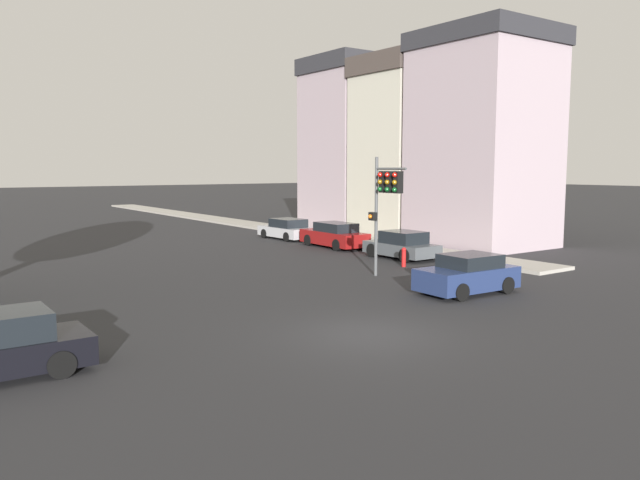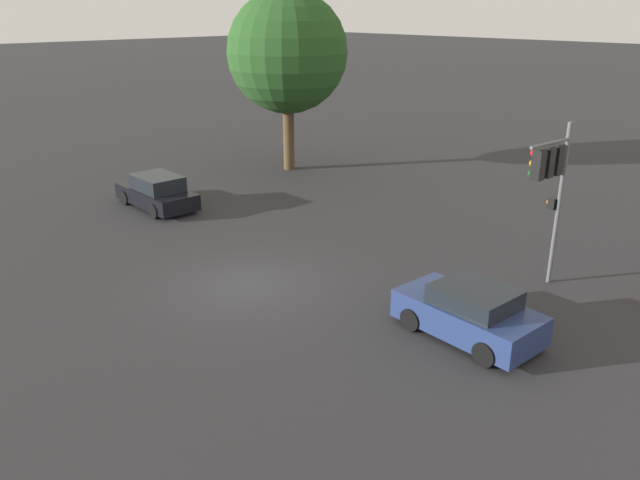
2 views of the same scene
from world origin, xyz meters
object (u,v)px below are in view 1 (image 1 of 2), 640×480
(fire_hydrant, at_px, (404,256))
(crossing_car_0, at_px, (467,275))
(parked_car_2, at_px, (287,229))
(parked_car_1, at_px, (334,235))
(traffic_signal, at_px, (386,192))
(parked_car_0, at_px, (402,246))

(fire_hydrant, bearing_deg, crossing_car_0, -111.79)
(parked_car_2, bearing_deg, parked_car_1, 176.88)
(traffic_signal, relative_size, crossing_car_0, 1.31)
(fire_hydrant, bearing_deg, parked_car_1, 77.72)
(parked_car_0, distance_m, fire_hydrant, 2.73)
(crossing_car_0, bearing_deg, traffic_signal, -82.76)
(traffic_signal, xyz_separation_m, parked_car_0, (4.55, 3.83, -2.98))
(crossing_car_0, height_order, parked_car_1, parked_car_1)
(traffic_signal, relative_size, parked_car_1, 1.06)
(fire_hydrant, bearing_deg, traffic_signal, -147.24)
(parked_car_0, distance_m, parked_car_2, 10.96)
(parked_car_1, bearing_deg, parked_car_2, 0.71)
(crossing_car_0, xyz_separation_m, parked_car_2, (4.16, 18.99, -0.07))
(traffic_signal, relative_size, fire_hydrant, 5.56)
(crossing_car_0, relative_size, fire_hydrant, 4.24)
(parked_car_0, bearing_deg, fire_hydrant, 138.85)
(parked_car_2, bearing_deg, fire_hydrant, 170.05)
(parked_car_2, relative_size, fire_hydrant, 4.67)
(parked_car_1, xyz_separation_m, parked_car_2, (0.08, 5.29, -0.07))
(parked_car_2, xyz_separation_m, fire_hydrant, (-1.76, -13.01, -0.14))
(crossing_car_0, distance_m, fire_hydrant, 6.45)
(parked_car_1, height_order, fire_hydrant, parked_car_1)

